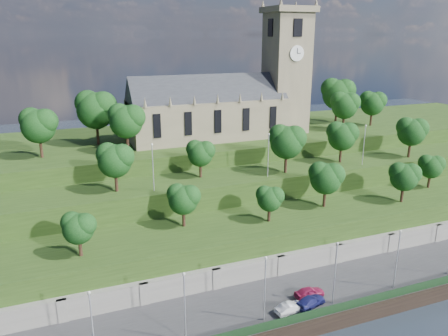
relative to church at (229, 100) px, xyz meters
name	(u,v)px	position (x,y,z in m)	size (l,w,h in m)	color
ground	(356,323)	(-0.79, -45.98, -22.52)	(320.00, 320.00, 0.00)	black
promenade	(329,292)	(-0.79, -39.98, -21.52)	(160.00, 12.00, 2.00)	#2D2D30
quay_wall	(357,316)	(-0.79, -46.03, -21.42)	(160.00, 0.50, 2.20)	black
fence	(355,303)	(-0.79, -45.38, -19.92)	(160.00, 0.10, 1.20)	#163319
retaining_wall	(307,263)	(-0.79, -34.01, -20.02)	(160.00, 2.10, 5.00)	slate
embankment_lower	(288,237)	(-0.79, -27.98, -18.52)	(160.00, 12.00, 8.00)	#213A13
embankment_upper	(259,203)	(-0.79, -16.98, -16.52)	(160.00, 10.00, 12.00)	#213A13
hilltop	(219,165)	(-0.79, 4.02, -15.02)	(160.00, 32.00, 15.00)	#213A13
church	(229,100)	(0.00, 0.00, 0.00)	(38.60, 12.35, 27.60)	#6E644D
trees_lower	(308,185)	(2.46, -27.84, -9.90)	(67.62, 8.58, 7.74)	black
trees_upper	(291,141)	(4.64, -18.03, -5.08)	(63.53, 8.11, 8.71)	black
trees_hilltop	(231,105)	(0.12, -0.63, -0.97)	(78.64, 16.60, 10.76)	black
lamp_posts_promenade	(335,269)	(-2.79, -43.48, -15.53)	(60.36, 0.36, 8.75)	#B2B2B7
lamp_posts_upper	(268,152)	(-0.79, -19.98, -6.05)	(40.36, 0.36, 7.73)	#B2B2B7
car_left	(309,292)	(-4.92, -41.21, -19.82)	(1.66, 4.14, 1.41)	#961943
car_middle	(290,308)	(-9.02, -43.28, -19.86)	(1.41, 4.04, 1.33)	silver
car_right	(311,301)	(-5.87, -43.00, -19.86)	(1.86, 4.58, 1.33)	navy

